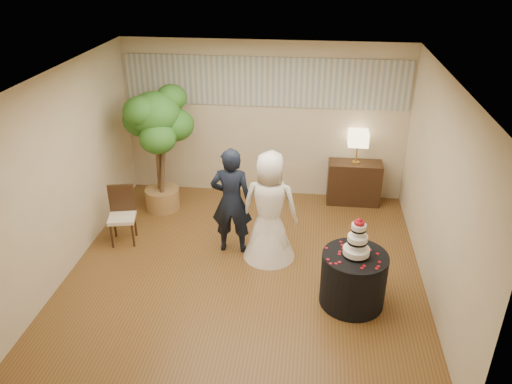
# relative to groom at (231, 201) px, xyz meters

# --- Properties ---
(floor) EXTENTS (5.00, 5.00, 0.00)m
(floor) POSITION_rel_groom_xyz_m (0.27, -0.48, -0.83)
(floor) COLOR brown
(floor) RESTS_ON ground
(ceiling) EXTENTS (5.00, 5.00, 0.00)m
(ceiling) POSITION_rel_groom_xyz_m (0.27, -0.48, 1.97)
(ceiling) COLOR white
(ceiling) RESTS_ON wall_back
(wall_back) EXTENTS (5.00, 0.06, 2.80)m
(wall_back) POSITION_rel_groom_xyz_m (0.27, 2.02, 0.57)
(wall_back) COLOR beige
(wall_back) RESTS_ON ground
(wall_front) EXTENTS (5.00, 0.06, 2.80)m
(wall_front) POSITION_rel_groom_xyz_m (0.27, -2.98, 0.57)
(wall_front) COLOR beige
(wall_front) RESTS_ON ground
(wall_left) EXTENTS (0.06, 5.00, 2.80)m
(wall_left) POSITION_rel_groom_xyz_m (-2.23, -0.48, 0.57)
(wall_left) COLOR beige
(wall_left) RESTS_ON ground
(wall_right) EXTENTS (0.06, 5.00, 2.80)m
(wall_right) POSITION_rel_groom_xyz_m (2.77, -0.48, 0.57)
(wall_right) COLOR beige
(wall_right) RESTS_ON ground
(mural_border) EXTENTS (4.90, 0.02, 0.85)m
(mural_border) POSITION_rel_groom_xyz_m (0.27, 2.00, 1.27)
(mural_border) COLOR #A6A79B
(mural_border) RESTS_ON wall_back
(groom) EXTENTS (0.62, 0.41, 1.67)m
(groom) POSITION_rel_groom_xyz_m (0.00, 0.00, 0.00)
(groom) COLOR black
(groom) RESTS_ON floor
(bride) EXTENTS (0.88, 0.84, 1.68)m
(bride) POSITION_rel_groom_xyz_m (0.58, -0.11, 0.00)
(bride) COLOR white
(bride) RESTS_ON floor
(cake_table) EXTENTS (1.01, 1.01, 0.74)m
(cake_table) POSITION_rel_groom_xyz_m (1.75, -1.05, -0.47)
(cake_table) COLOR black
(cake_table) RESTS_ON floor
(wedding_cake) EXTENTS (0.34, 0.34, 0.53)m
(wedding_cake) POSITION_rel_groom_xyz_m (1.75, -1.05, 0.17)
(wedding_cake) COLOR white
(wedding_cake) RESTS_ON cake_table
(console) EXTENTS (0.93, 0.42, 0.78)m
(console) POSITION_rel_groom_xyz_m (1.91, 1.79, -0.45)
(console) COLOR #301E11
(console) RESTS_ON floor
(table_lamp) EXTENTS (0.34, 0.34, 0.58)m
(table_lamp) POSITION_rel_groom_xyz_m (1.91, 1.79, 0.23)
(table_lamp) COLOR beige
(table_lamp) RESTS_ON console
(ficus_tree) EXTENTS (1.49, 1.49, 2.22)m
(ficus_tree) POSITION_rel_groom_xyz_m (-1.43, 1.15, 0.28)
(ficus_tree) COLOR #2E6720
(ficus_tree) RESTS_ON floor
(side_chair) EXTENTS (0.50, 0.52, 0.91)m
(side_chair) POSITION_rel_groom_xyz_m (-1.73, 0.01, -0.38)
(side_chair) COLOR #301E11
(side_chair) RESTS_ON floor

